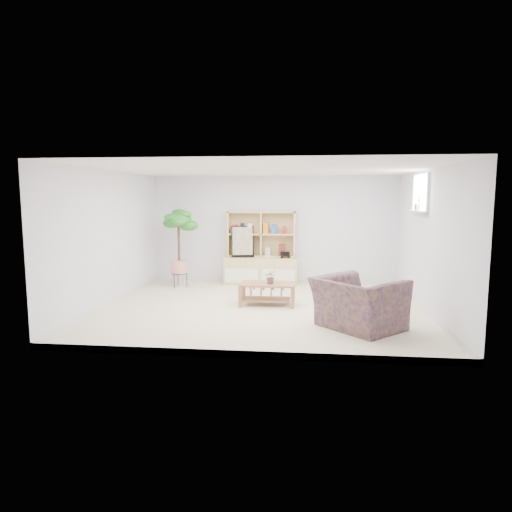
# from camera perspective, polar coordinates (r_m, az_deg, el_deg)

# --- Properties ---
(floor) EXTENTS (5.50, 5.00, 0.01)m
(floor) POSITION_cam_1_polar(r_m,az_deg,el_deg) (8.02, 0.95, -6.56)
(floor) COLOR beige
(floor) RESTS_ON ground
(ceiling) EXTENTS (5.50, 5.00, 0.01)m
(ceiling) POSITION_cam_1_polar(r_m,az_deg,el_deg) (7.80, 0.99, 10.81)
(ceiling) COLOR white
(ceiling) RESTS_ON walls
(walls) EXTENTS (5.51, 5.01, 2.40)m
(walls) POSITION_cam_1_polar(r_m,az_deg,el_deg) (7.82, 0.97, 2.00)
(walls) COLOR silver
(walls) RESTS_ON floor
(baseboard) EXTENTS (5.50, 5.00, 0.10)m
(baseboard) POSITION_cam_1_polar(r_m,az_deg,el_deg) (8.01, 0.95, -6.22)
(baseboard) COLOR silver
(baseboard) RESTS_ON floor
(window) EXTENTS (0.10, 0.98, 0.68)m
(window) POSITION_cam_1_polar(r_m,az_deg,el_deg) (8.60, 19.96, 7.39)
(window) COLOR silver
(window) RESTS_ON walls
(window_sill) EXTENTS (0.14, 1.00, 0.04)m
(window_sill) POSITION_cam_1_polar(r_m,az_deg,el_deg) (8.59, 19.47, 5.27)
(window_sill) COLOR silver
(window_sill) RESTS_ON walls
(storage_unit) EXTENTS (1.61, 0.54, 1.61)m
(storage_unit) POSITION_cam_1_polar(r_m,az_deg,el_deg) (10.10, 0.63, 1.00)
(storage_unit) COLOR #D6B665
(storage_unit) RESTS_ON floor
(poster) EXTENTS (0.51, 0.19, 0.69)m
(poster) POSITION_cam_1_polar(r_m,az_deg,el_deg) (10.07, -1.68, 1.79)
(poster) COLOR yellow
(poster) RESTS_ON storage_unit
(toy_truck) EXTENTS (0.30, 0.22, 0.15)m
(toy_truck) POSITION_cam_1_polar(r_m,az_deg,el_deg) (10.00, 3.65, 0.19)
(toy_truck) COLOR black
(toy_truck) RESTS_ON storage_unit
(coffee_table) EXTENTS (0.98, 0.54, 0.40)m
(coffee_table) POSITION_cam_1_polar(r_m,az_deg,el_deg) (8.24, 1.42, -4.76)
(coffee_table) COLOR #9D6745
(coffee_table) RESTS_ON floor
(table_plant) EXTENTS (0.22, 0.19, 0.24)m
(table_plant) POSITION_cam_1_polar(r_m,az_deg,el_deg) (8.12, 1.88, -2.63)
(table_plant) COLOR #256429
(table_plant) RESTS_ON coffee_table
(floor_tree) EXTENTS (0.63, 0.63, 1.68)m
(floor_tree) POSITION_cam_1_polar(r_m,az_deg,el_deg) (9.92, -9.60, 0.96)
(floor_tree) COLOR #146D14
(floor_tree) RESTS_ON floor
(armchair) EXTENTS (1.53, 1.54, 0.86)m
(armchair) POSITION_cam_1_polar(r_m,az_deg,el_deg) (6.91, 12.69, -5.38)
(armchair) COLOR #0D0E3E
(armchair) RESTS_ON floor
(sill_plant) EXTENTS (0.16, 0.13, 0.25)m
(sill_plant) POSITION_cam_1_polar(r_m,az_deg,el_deg) (8.55, 19.58, 6.24)
(sill_plant) COLOR #146D14
(sill_plant) RESTS_ON window_sill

